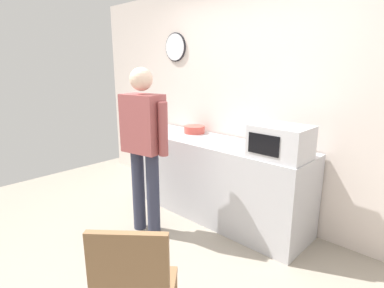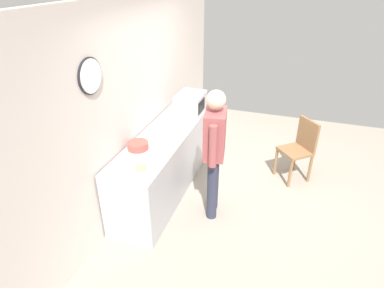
# 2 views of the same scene
# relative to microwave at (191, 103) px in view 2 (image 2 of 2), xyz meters

# --- Properties ---
(ground_plane) EXTENTS (6.00, 6.00, 0.00)m
(ground_plane) POSITION_rel_microwave_xyz_m (-0.59, -1.12, -1.04)
(ground_plane) COLOR #9E9384
(back_wall) EXTENTS (5.40, 0.13, 2.60)m
(back_wall) POSITION_rel_microwave_xyz_m (-0.59, 0.48, 0.27)
(back_wall) COLOR silver
(back_wall) RESTS_ON ground_plane
(kitchen_counter) EXTENTS (2.24, 0.62, 0.89)m
(kitchen_counter) POSITION_rel_microwave_xyz_m (-0.86, 0.10, -0.59)
(kitchen_counter) COLOR #B7B7BC
(kitchen_counter) RESTS_ON ground_plane
(microwave) EXTENTS (0.50, 0.39, 0.30)m
(microwave) POSITION_rel_microwave_xyz_m (0.00, 0.00, 0.00)
(microwave) COLOR silver
(microwave) RESTS_ON kitchen_counter
(sandwich_plate) EXTENTS (0.23, 0.23, 0.07)m
(sandwich_plate) POSITION_rel_microwave_xyz_m (-1.73, -0.01, -0.13)
(sandwich_plate) COLOR white
(sandwich_plate) RESTS_ON kitchen_counter
(salad_bowl) EXTENTS (0.26, 0.26, 0.09)m
(salad_bowl) POSITION_rel_microwave_xyz_m (-1.29, 0.25, -0.11)
(salad_bowl) COLOR #C64C42
(salad_bowl) RESTS_ON kitchen_counter
(fork_utensil) EXTENTS (0.17, 0.07, 0.01)m
(fork_utensil) POSITION_rel_microwave_xyz_m (-0.99, 0.14, -0.15)
(fork_utensil) COLOR silver
(fork_utensil) RESTS_ON kitchen_counter
(spoon_utensil) EXTENTS (0.13, 0.14, 0.01)m
(spoon_utensil) POSITION_rel_microwave_xyz_m (-0.71, 0.32, -0.15)
(spoon_utensil) COLOR silver
(spoon_utensil) RESTS_ON kitchen_counter
(person_standing) EXTENTS (0.58, 0.31, 1.68)m
(person_standing) POSITION_rel_microwave_xyz_m (-1.11, -0.67, -0.05)
(person_standing) COLOR #2D3145
(person_standing) RESTS_ON ground_plane
(wooden_chair) EXTENTS (0.56, 0.56, 0.94)m
(wooden_chair) POSITION_rel_microwave_xyz_m (0.08, -1.67, -0.51)
(wooden_chair) COLOR olive
(wooden_chair) RESTS_ON ground_plane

